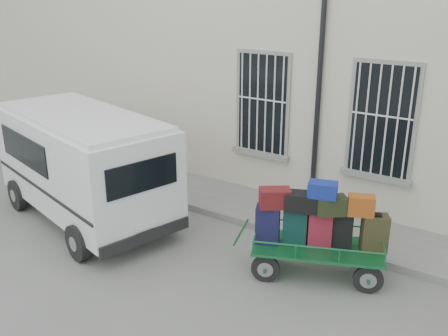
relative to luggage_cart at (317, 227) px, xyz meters
name	(u,v)px	position (x,y,z in m)	size (l,w,h in m)	color
ground	(200,252)	(-2.12, -0.47, -0.92)	(80.00, 80.00, 0.00)	slate
building	(326,59)	(-2.12, 5.02, 2.08)	(24.00, 5.15, 6.00)	beige
sidewalk	(258,208)	(-2.12, 1.73, -0.84)	(24.00, 1.70, 0.15)	slate
luggage_cart	(317,227)	(0.00, 0.00, 0.00)	(2.56, 1.74, 1.76)	black
van	(83,160)	(-4.99, -0.63, 0.42)	(4.94, 3.01, 2.33)	white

